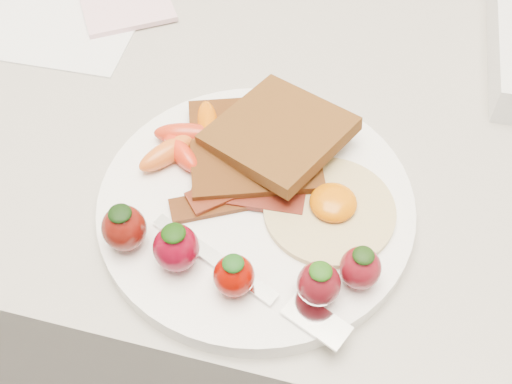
# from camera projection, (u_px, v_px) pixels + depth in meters

# --- Properties ---
(counter) EXTENTS (2.00, 0.60, 0.90)m
(counter) POSITION_uv_depth(u_px,v_px,m) (271.00, 295.00, 1.01)
(counter) COLOR gray
(counter) RESTS_ON ground
(plate) EXTENTS (0.27, 0.27, 0.02)m
(plate) POSITION_uv_depth(u_px,v_px,m) (256.00, 205.00, 0.55)
(plate) COLOR white
(plate) RESTS_ON counter
(toast_lower) EXTENTS (0.14, 0.14, 0.01)m
(toast_lower) POSITION_uv_depth(u_px,v_px,m) (254.00, 147.00, 0.57)
(toast_lower) COLOR black
(toast_lower) RESTS_ON plate
(toast_upper) EXTENTS (0.14, 0.14, 0.02)m
(toast_upper) POSITION_uv_depth(u_px,v_px,m) (279.00, 133.00, 0.56)
(toast_upper) COLOR #301E07
(toast_upper) RESTS_ON toast_lower
(fried_egg) EXTENTS (0.12, 0.12, 0.02)m
(fried_egg) POSITION_uv_depth(u_px,v_px,m) (330.00, 208.00, 0.53)
(fried_egg) COLOR beige
(fried_egg) RESTS_ON plate
(bacon_strips) EXTENTS (0.11, 0.09, 0.01)m
(bacon_strips) POSITION_uv_depth(u_px,v_px,m) (239.00, 194.00, 0.54)
(bacon_strips) COLOR black
(bacon_strips) RESTS_ON plate
(baby_carrots) EXTENTS (0.07, 0.10, 0.02)m
(baby_carrots) POSITION_uv_depth(u_px,v_px,m) (186.00, 140.00, 0.57)
(baby_carrots) COLOR red
(baby_carrots) RESTS_ON plate
(strawberries) EXTENTS (0.22, 0.06, 0.04)m
(strawberries) POSITION_uv_depth(u_px,v_px,m) (230.00, 257.00, 0.49)
(strawberries) COLOR #560E08
(strawberries) RESTS_ON plate
(fork) EXTENTS (0.17, 0.08, 0.00)m
(fork) POSITION_uv_depth(u_px,v_px,m) (259.00, 285.00, 0.49)
(fork) COLOR white
(fork) RESTS_ON plate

